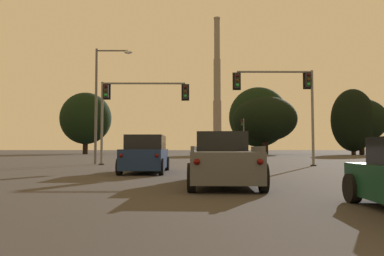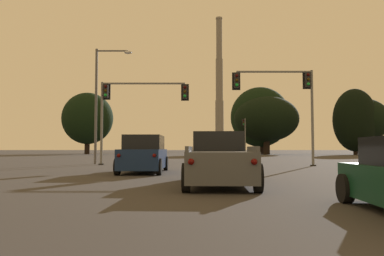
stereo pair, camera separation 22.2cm
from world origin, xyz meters
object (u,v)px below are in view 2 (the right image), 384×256
object	(u,v)px
pickup_truck_center_lane_second	(219,160)
suv_left_lane_front	(144,155)
traffic_light_far_right	(244,131)
street_lamp	(101,94)
traffic_light_overhead_right	(286,93)
traffic_light_overhead_left	(131,101)
smokestack	(219,98)

from	to	relation	value
pickup_truck_center_lane_second	suv_left_lane_front	distance (m)	6.88
traffic_light_far_right	street_lamp	world-z (taller)	street_lamp
traffic_light_overhead_right	traffic_light_overhead_left	bearing A→B (deg)	171.40
pickup_truck_center_lane_second	street_lamp	size ratio (longest dim) A/B	0.62
traffic_light_overhead_left	smokestack	distance (m)	136.07
pickup_truck_center_lane_second	smokestack	bearing A→B (deg)	88.45
traffic_light_overhead_left	street_lamp	bearing A→B (deg)	149.29
traffic_light_far_right	traffic_light_overhead_left	bearing A→B (deg)	-110.50
traffic_light_overhead_right	smokestack	xyz separation A→B (m)	(5.35, 135.51, 17.90)
street_lamp	smokestack	distance (m)	134.81
traffic_light_overhead_left	smokestack	bearing A→B (deg)	83.01
pickup_truck_center_lane_second	smokestack	distance (m)	150.57
pickup_truck_center_lane_second	street_lamp	distance (m)	18.68
pickup_truck_center_lane_second	smokestack	xyz separation A→B (m)	(10.96, 148.53, 22.18)
traffic_light_overhead_right	traffic_light_overhead_left	size ratio (longest dim) A/B	1.00
traffic_light_overhead_right	suv_left_lane_front	bearing A→B (deg)	-142.01
suv_left_lane_front	traffic_light_overhead_left	world-z (taller)	traffic_light_overhead_left
traffic_light_overhead_right	traffic_light_far_right	distance (m)	37.59
suv_left_lane_front	traffic_light_overhead_right	size ratio (longest dim) A/B	0.74
traffic_light_overhead_left	traffic_light_far_right	xyz separation A→B (m)	(13.40, 35.83, -0.60)
traffic_light_overhead_left	smokestack	world-z (taller)	smokestack
smokestack	traffic_light_overhead_right	bearing A→B (deg)	-92.26
smokestack	traffic_light_overhead_left	bearing A→B (deg)	-96.99
traffic_light_overhead_right	traffic_light_far_right	size ratio (longest dim) A/B	1.06
pickup_truck_center_lane_second	traffic_light_overhead_left	size ratio (longest dim) A/B	0.84
traffic_light_overhead_right	traffic_light_far_right	world-z (taller)	traffic_light_overhead_right
traffic_light_far_right	pickup_truck_center_lane_second	bearing A→B (deg)	-98.96
pickup_truck_center_lane_second	street_lamp	xyz separation A→B (m)	(-8.02, 16.22, 4.67)
traffic_light_overhead_right	traffic_light_overhead_left	distance (m)	11.18
traffic_light_far_right	smokestack	distance (m)	99.85
pickup_truck_center_lane_second	traffic_light_overhead_right	distance (m)	14.81
suv_left_lane_front	traffic_light_far_right	world-z (taller)	traffic_light_far_right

